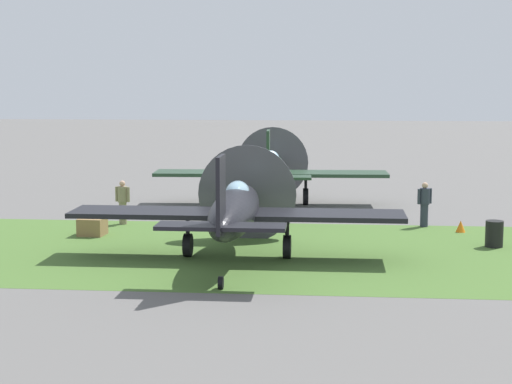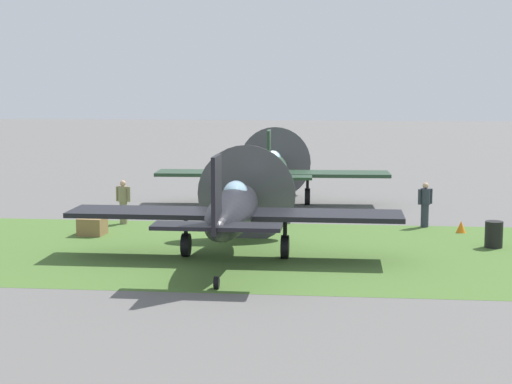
% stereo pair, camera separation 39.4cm
% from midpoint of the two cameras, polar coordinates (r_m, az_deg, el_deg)
% --- Properties ---
extents(ground_plane, '(160.00, 160.00, 0.00)m').
position_cam_midpoint_polar(ground_plane, '(37.01, -0.77, -1.04)').
color(ground_plane, '#605E5B').
extents(grass_verge, '(120.00, 11.00, 0.01)m').
position_cam_midpoint_polar(grass_verge, '(27.64, -2.85, -4.06)').
color(grass_verge, '#476B2D').
rests_on(grass_verge, ground).
extents(airplane_lead, '(10.61, 8.40, 3.78)m').
position_cam_midpoint_polar(airplane_lead, '(37.29, 0.71, 1.48)').
color(airplane_lead, '#233D28').
rests_on(airplane_lead, ground).
extents(airplane_wingman, '(10.57, 8.42, 3.80)m').
position_cam_midpoint_polar(airplane_wingman, '(25.96, -1.84, -1.26)').
color(airplane_wingman, black).
rests_on(airplane_wingman, ground).
extents(ground_crew_chief, '(0.57, 0.38, 1.73)m').
position_cam_midpoint_polar(ground_crew_chief, '(32.58, 11.17, -0.77)').
color(ground_crew_chief, '#2D3342').
rests_on(ground_crew_chief, ground).
extents(ground_crew_mechanic, '(0.61, 0.38, 1.73)m').
position_cam_midpoint_polar(ground_crew_mechanic, '(32.97, -9.49, -0.63)').
color(ground_crew_mechanic, '#847A5B').
rests_on(ground_crew_mechanic, ground).
extents(fuel_drum, '(0.60, 0.60, 0.90)m').
position_cam_midpoint_polar(fuel_drum, '(29.26, 15.69, -2.79)').
color(fuel_drum, black).
rests_on(fuel_drum, ground).
extents(supply_crate, '(0.95, 0.95, 0.64)m').
position_cam_midpoint_polar(supply_crate, '(30.92, -11.54, -2.35)').
color(supply_crate, olive).
rests_on(supply_crate, ground).
extents(runway_marker_cone, '(0.36, 0.36, 0.44)m').
position_cam_midpoint_polar(runway_marker_cone, '(31.80, 13.55, -2.31)').
color(runway_marker_cone, orange).
rests_on(runway_marker_cone, ground).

